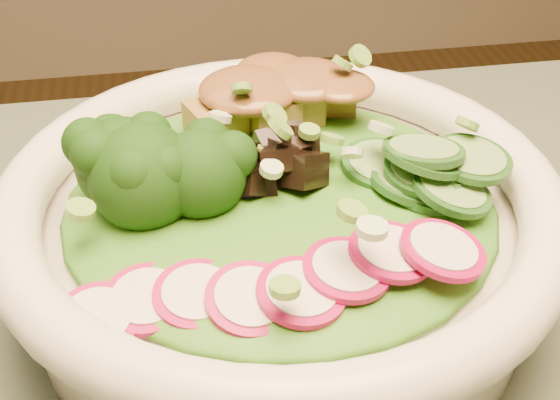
{
  "coord_description": "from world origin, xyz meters",
  "views": [
    {
      "loc": [
        -0.03,
        -0.18,
        1.05
      ],
      "look_at": [
        0.03,
        0.14,
        0.81
      ],
      "focal_mm": 50.0,
      "sensor_mm": 36.0,
      "label": 1
    }
  ],
  "objects": [
    {
      "name": "salad_bowl",
      "position": [
        0.03,
        0.14,
        0.79
      ],
      "size": [
        0.3,
        0.3,
        0.08
      ],
      "rotation": [
        0.0,
        0.0,
        0.14
      ],
      "color": "silver",
      "rests_on": "dining_table"
    },
    {
      "name": "lettuce_bed",
      "position": [
        0.03,
        0.14,
        0.82
      ],
      "size": [
        0.22,
        0.22,
        0.03
      ],
      "primitive_type": "ellipsoid",
      "color": "#256A16",
      "rests_on": "salad_bowl"
    },
    {
      "name": "broccoli_florets",
      "position": [
        -0.04,
        0.15,
        0.83
      ],
      "size": [
        0.1,
        0.09,
        0.05
      ],
      "primitive_type": null,
      "rotation": [
        0.0,
        0.0,
        0.14
      ],
      "color": "black",
      "rests_on": "salad_bowl"
    },
    {
      "name": "radish_slices",
      "position": [
        0.03,
        0.07,
        0.82
      ],
      "size": [
        0.13,
        0.06,
        0.02
      ],
      "primitive_type": null,
      "rotation": [
        0.0,
        0.0,
        0.14
      ],
      "color": "#9C0C45",
      "rests_on": "salad_bowl"
    },
    {
      "name": "cucumber_slices",
      "position": [
        0.1,
        0.14,
        0.83
      ],
      "size": [
        0.09,
        0.09,
        0.04
      ],
      "primitive_type": null,
      "rotation": [
        0.0,
        0.0,
        0.14
      ],
      "color": "#7CAB5F",
      "rests_on": "salad_bowl"
    },
    {
      "name": "mushroom_heap",
      "position": [
        0.03,
        0.16,
        0.83
      ],
      "size": [
        0.09,
        0.09,
        0.04
      ],
      "primitive_type": null,
      "rotation": [
        0.0,
        0.0,
        0.14
      ],
      "color": "black",
      "rests_on": "salad_bowl"
    },
    {
      "name": "tofu_cubes",
      "position": [
        0.04,
        0.21,
        0.83
      ],
      "size": [
        0.11,
        0.08,
        0.04
      ],
      "primitive_type": null,
      "rotation": [
        0.0,
        0.0,
        0.14
      ],
      "color": "olive",
      "rests_on": "salad_bowl"
    },
    {
      "name": "peanut_sauce",
      "position": [
        0.04,
        0.21,
        0.84
      ],
      "size": [
        0.08,
        0.06,
        0.02
      ],
      "primitive_type": "ellipsoid",
      "color": "brown",
      "rests_on": "tofu_cubes"
    },
    {
      "name": "scallion_garnish",
      "position": [
        0.03,
        0.14,
        0.84
      ],
      "size": [
        0.21,
        0.21,
        0.03
      ],
      "primitive_type": null,
      "color": "#6A9F38",
      "rests_on": "salad_bowl"
    }
  ]
}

